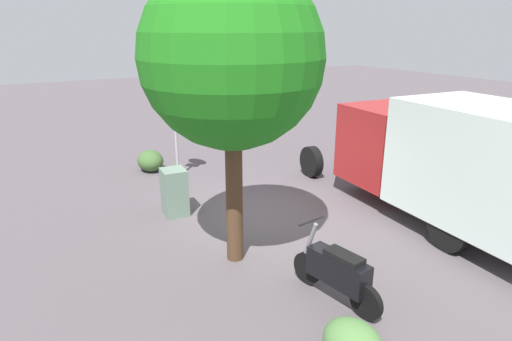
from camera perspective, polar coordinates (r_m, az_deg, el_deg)
The scene contains 8 objects.
ground_plane at distance 10.36m, azimuth 0.74°, elevation -5.81°, with size 60.00×60.00×0.00m, color #524A4F.
box_truck_near at distance 10.11m, azimuth 25.63°, elevation 1.16°, with size 8.19×2.77×2.77m.
motorcycle at distance 7.26m, azimuth 10.47°, elevation -12.76°, with size 1.80×0.61×1.20m.
stop_sign at distance 12.63m, azimuth -10.55°, elevation 7.41°, with size 0.71×0.33×2.87m.
street_tree at distance 7.49m, azimuth -3.13°, elevation 14.31°, with size 3.10×3.10×5.28m.
utility_cabinet at distance 10.40m, azimuth -10.50°, elevation -2.75°, with size 0.58×0.53×1.10m, color slate.
bike_rack_hoop at distance 12.11m, azimuth -11.43°, elevation -2.52°, with size 0.85×0.85×0.05m, color #B7B7BC.
shrub_mid_verge at distance 13.74m, azimuth -13.52°, elevation 1.24°, with size 0.93×0.76×0.64m, color #3B5C2D.
Camera 1 is at (-8.12, 4.84, 4.23)m, focal length 30.90 mm.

